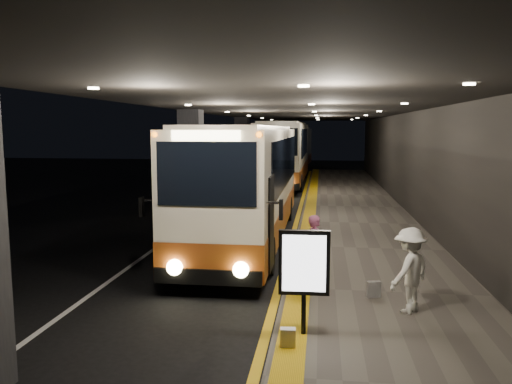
# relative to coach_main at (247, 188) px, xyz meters

# --- Properties ---
(ground) EXTENTS (90.00, 90.00, 0.00)m
(ground) POSITION_rel_coach_main_xyz_m (-0.91, -1.97, -1.77)
(ground) COLOR black
(lane_line_white) EXTENTS (0.12, 50.00, 0.01)m
(lane_line_white) POSITION_rel_coach_main_xyz_m (-2.71, 3.03, -1.76)
(lane_line_white) COLOR silver
(lane_line_white) RESTS_ON ground
(kerb_stripe_yellow) EXTENTS (0.18, 50.00, 0.01)m
(kerb_stripe_yellow) POSITION_rel_coach_main_xyz_m (1.44, 3.03, -1.76)
(kerb_stripe_yellow) COLOR gold
(kerb_stripe_yellow) RESTS_ON ground
(sidewalk) EXTENTS (4.50, 50.00, 0.15)m
(sidewalk) POSITION_rel_coach_main_xyz_m (3.84, 3.03, -1.69)
(sidewalk) COLOR #514C44
(sidewalk) RESTS_ON ground
(tactile_strip) EXTENTS (0.50, 50.00, 0.01)m
(tactile_strip) POSITION_rel_coach_main_xyz_m (1.94, 3.03, -1.61)
(tactile_strip) COLOR gold
(tactile_strip) RESTS_ON sidewalk
(terminal_wall) EXTENTS (0.10, 50.00, 6.00)m
(terminal_wall) POSITION_rel_coach_main_xyz_m (6.09, 3.03, 1.23)
(terminal_wall) COLOR black
(terminal_wall) RESTS_ON ground
(support_columns) EXTENTS (0.80, 24.80, 4.40)m
(support_columns) POSITION_rel_coach_main_xyz_m (-2.41, 2.03, 0.43)
(support_columns) COLOR black
(support_columns) RESTS_ON ground
(canopy) EXTENTS (9.00, 50.00, 0.40)m
(canopy) POSITION_rel_coach_main_xyz_m (1.59, 3.03, 2.83)
(canopy) COLOR black
(canopy) RESTS_ON support_columns
(coach_main) EXTENTS (2.46, 11.86, 3.68)m
(coach_main) POSITION_rel_coach_main_xyz_m (0.00, 0.00, 0.00)
(coach_main) COLOR beige
(coach_main) RESTS_ON ground
(coach_second) EXTENTS (2.77, 12.74, 4.00)m
(coach_second) POSITION_rel_coach_main_xyz_m (-0.04, 17.08, 0.15)
(coach_second) COLOR beige
(coach_second) RESTS_ON ground
(coach_third) EXTENTS (3.07, 11.91, 3.71)m
(coach_third) POSITION_rel_coach_main_xyz_m (-0.16, 29.00, 0.01)
(coach_third) COLOR beige
(coach_third) RESTS_ON ground
(passenger_boarding) EXTENTS (0.44, 0.61, 1.55)m
(passenger_boarding) POSITION_rel_coach_main_xyz_m (2.28, -4.47, -0.84)
(passenger_boarding) COLOR #C75D91
(passenger_boarding) RESTS_ON sidewalk
(passenger_waiting_white) EXTENTS (1.09, 1.14, 1.67)m
(passenger_waiting_white) POSITION_rel_coach_main_xyz_m (4.13, -6.31, -0.78)
(passenger_waiting_white) COLOR white
(passenger_waiting_white) RESTS_ON sidewalk
(bag_polka) EXTENTS (0.31, 0.20, 0.35)m
(bag_polka) POSITION_rel_coach_main_xyz_m (3.53, -5.55, -1.45)
(bag_polka) COLOR black
(bag_polka) RESTS_ON sidewalk
(bag_plain) EXTENTS (0.26, 0.16, 0.31)m
(bag_plain) POSITION_rel_coach_main_xyz_m (1.89, -8.22, -1.46)
(bag_plain) COLOR silver
(bag_plain) RESTS_ON sidewalk
(info_sign) EXTENTS (0.88, 0.15, 1.85)m
(info_sign) POSITION_rel_coach_main_xyz_m (2.13, -7.68, -0.37)
(info_sign) COLOR black
(info_sign) RESTS_ON sidewalk
(stanchion_post) EXTENTS (0.05, 0.05, 1.10)m
(stanchion_post) POSITION_rel_coach_main_xyz_m (1.99, -4.74, -1.07)
(stanchion_post) COLOR black
(stanchion_post) RESTS_ON sidewalk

